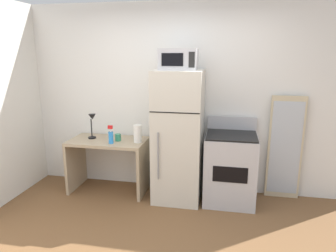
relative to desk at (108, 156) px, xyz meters
name	(u,v)px	position (x,y,z in m)	size (l,w,h in m)	color
wall_back_white	(180,99)	(0.96, 0.36, 0.78)	(5.00, 0.10, 2.60)	white
desk	(108,156)	(0.00, 0.00, 0.00)	(1.06, 0.58, 0.75)	tan
desk_lamp	(92,122)	(-0.23, 0.03, 0.47)	(0.14, 0.12, 0.35)	black
spray_bottle	(111,136)	(0.11, -0.15, 0.33)	(0.06, 0.06, 0.25)	#2D8CEA
paper_towel_roll	(138,134)	(0.44, -0.02, 0.35)	(0.11, 0.11, 0.24)	white
coffee_mug	(118,137)	(0.16, -0.01, 0.28)	(0.08, 0.08, 0.10)	#338C66
refrigerator	(178,136)	(1.00, -0.03, 0.35)	(0.62, 0.66, 1.73)	beige
microwave	(179,59)	(1.00, -0.05, 1.34)	(0.46, 0.35, 0.26)	#B7B7BC
oven_range	(230,168)	(1.69, -0.01, -0.05)	(0.65, 0.61, 1.10)	#B7B7BC
leaning_mirror	(285,148)	(2.39, 0.25, 0.18)	(0.44, 0.03, 1.40)	#C6B793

